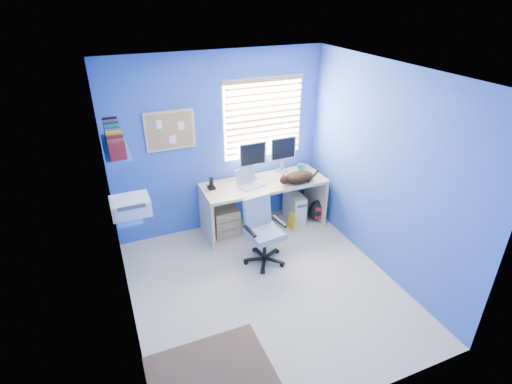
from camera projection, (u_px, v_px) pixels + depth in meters
name	position (u px, v px, depth m)	size (l,w,h in m)	color
floor	(265.00, 288.00, 4.74)	(3.00, 3.20, 0.00)	#C3B69B
ceiling	(269.00, 73.00, 3.58)	(3.00, 3.20, 0.00)	white
wall_back	(219.00, 145.00, 5.47)	(3.00, 0.01, 2.50)	blue
wall_front	(358.00, 293.00, 2.85)	(3.00, 0.01, 2.50)	blue
wall_left	(117.00, 226.00, 3.64)	(0.01, 3.20, 2.50)	blue
wall_right	(384.00, 172.00, 4.67)	(0.01, 3.20, 2.50)	blue
desk	(264.00, 205.00, 5.77)	(1.76, 0.65, 0.74)	tan
laptop	(251.00, 179.00, 5.45)	(0.33, 0.26, 0.22)	silver
monitor_left	(252.00, 160.00, 5.61)	(0.40, 0.12, 0.54)	silver
monitor_right	(282.00, 154.00, 5.80)	(0.40, 0.12, 0.54)	silver
phone	(211.00, 183.00, 5.38)	(0.09, 0.11, 0.17)	black
mug	(301.00, 169.00, 5.86)	(0.10, 0.09, 0.10)	#1B775D
cd_spindle	(301.00, 167.00, 5.98)	(0.13, 0.13, 0.07)	silver
cat	(299.00, 177.00, 5.55)	(0.45, 0.24, 0.16)	black
tower_pc	(294.00, 207.00, 6.01)	(0.19, 0.44, 0.45)	beige
drawer_boxes	(226.00, 221.00, 5.69)	(0.35, 0.28, 0.41)	tan
yellow_book	(292.00, 221.00, 5.85)	(0.03, 0.17, 0.24)	yellow
backpack	(317.00, 210.00, 6.04)	(0.29, 0.22, 0.34)	black
office_chair	(263.00, 239.00, 5.09)	(0.56, 0.56, 0.86)	black
window_blinds	(264.00, 119.00, 5.52)	(1.15, 0.05, 1.10)	white
corkboard	(170.00, 130.00, 5.09)	(0.64, 0.02, 0.52)	tan
wall_shelves	(122.00, 173.00, 4.22)	(0.42, 0.90, 1.05)	blue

